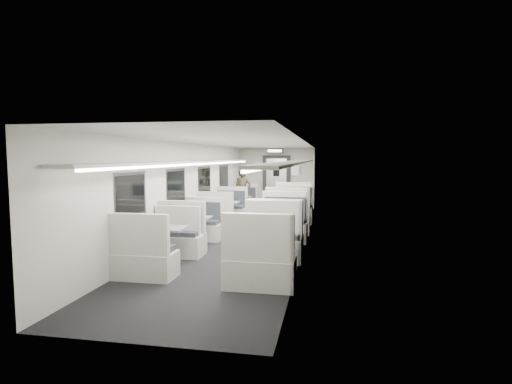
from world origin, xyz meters
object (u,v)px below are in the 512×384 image
at_px(booth_left_b, 224,213).
at_px(booth_left_d, 163,246).
at_px(booth_right_c, 280,231).
at_px(passenger, 243,193).
at_px(vestibule_door, 276,182).
at_px(booth_right_a, 297,206).
at_px(booth_left_a, 239,206).
at_px(booth_right_b, 291,213).
at_px(booth_right_d, 268,250).
at_px(exit_sign, 275,151).
at_px(booth_left_c, 193,231).

xyz_separation_m(booth_left_b, booth_left_d, (0.00, -4.49, 0.01)).
relative_size(booth_right_c, passenger, 1.36).
distance_m(booth_right_c, vestibule_door, 7.27).
relative_size(booth_right_a, vestibule_door, 0.99).
distance_m(booth_left_a, booth_right_b, 2.89).
distance_m(booth_left_b, booth_left_d, 4.49).
xyz_separation_m(booth_right_d, vestibule_door, (-1.00, 8.97, 0.64)).
distance_m(vestibule_door, exit_sign, 1.33).
xyz_separation_m(booth_left_b, vestibule_door, (1.00, 4.39, 0.67)).
distance_m(booth_right_a, exit_sign, 2.76).
bearing_deg(booth_right_a, booth_left_a, -176.67).
distance_m(booth_right_a, passenger, 1.93).
height_order(booth_left_c, passenger, passenger).
bearing_deg(booth_right_a, booth_left_c, -111.80).
bearing_deg(booth_right_b, vestibule_door, 102.74).
distance_m(booth_left_a, booth_right_a, 2.00).
height_order(booth_left_c, booth_right_b, booth_right_b).
bearing_deg(exit_sign, passenger, -112.68).
distance_m(booth_right_b, booth_right_d, 4.55).
distance_m(passenger, vestibule_door, 2.66).
bearing_deg(booth_right_c, booth_right_d, -90.00).
height_order(booth_left_a, booth_left_b, booth_left_b).
bearing_deg(booth_left_d, booth_left_b, 90.00).
xyz_separation_m(booth_right_b, booth_right_c, (0.00, -2.75, -0.02)).
bearing_deg(booth_right_a, booth_right_c, -90.00).
bearing_deg(passenger, booth_right_d, -70.66).
height_order(booth_left_b, booth_left_d, booth_left_d).
height_order(booth_left_b, vestibule_door, vestibule_door).
distance_m(booth_right_b, exit_sign, 4.47).
bearing_deg(booth_right_d, vestibule_door, 96.36).
xyz_separation_m(booth_right_a, booth_right_b, (0.00, -2.20, 0.05)).
bearing_deg(booth_left_a, booth_right_a, 3.33).
bearing_deg(booth_right_d, booth_right_b, 90.00).
relative_size(booth_right_c, booth_right_d, 1.00).
bearing_deg(booth_right_c, booth_left_c, -178.70).
xyz_separation_m(booth_left_c, vestibule_door, (1.00, 7.22, 0.69)).
height_order(booth_right_c, booth_right_d, booth_right_c).
bearing_deg(exit_sign, booth_right_b, -75.74).
distance_m(booth_left_d, booth_right_d, 2.00).
distance_m(booth_left_b, exit_sign, 4.46).
bearing_deg(booth_left_c, booth_left_a, 90.00).
bearing_deg(exit_sign, booth_right_c, -81.49).
xyz_separation_m(passenger, vestibule_door, (0.85, 2.51, 0.21)).
bearing_deg(booth_left_b, booth_right_c, -54.23).
height_order(booth_left_a, booth_right_c, booth_right_c).
bearing_deg(passenger, booth_right_a, 12.54).
bearing_deg(booth_right_a, passenger, -170.84).
relative_size(booth_left_c, passenger, 1.18).
bearing_deg(booth_right_b, passenger, 134.08).
distance_m(booth_left_c, booth_right_b, 3.44).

